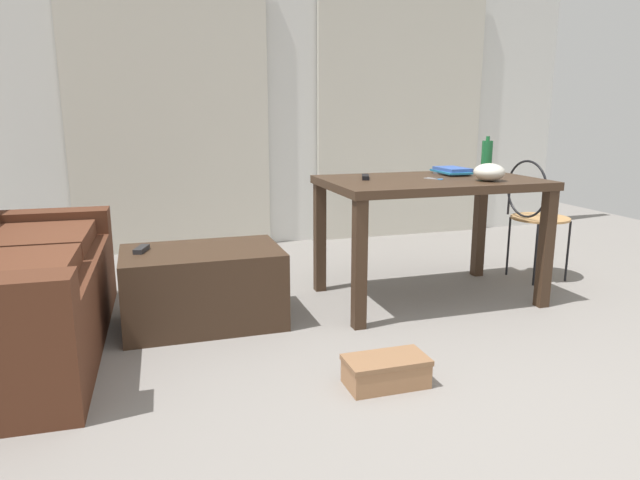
{
  "coord_description": "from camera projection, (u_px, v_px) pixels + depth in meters",
  "views": [
    {
      "loc": [
        -1.33,
        -1.8,
        1.2
      ],
      "look_at": [
        -0.32,
        1.42,
        0.43
      ],
      "focal_mm": 31.98,
      "sensor_mm": 36.0,
      "label": 1
    }
  ],
  "objects": [
    {
      "name": "ground_plane",
      "position": [
        377.0,
        310.0,
        3.5
      ],
      "size": [
        7.98,
        7.98,
        0.0
      ],
      "primitive_type": "plane",
      "color": "gray"
    },
    {
      "name": "wall_back",
      "position": [
        291.0,
        98.0,
        5.13
      ],
      "size": [
        5.56,
        0.1,
        2.63
      ],
      "primitive_type": "cube",
      "color": "silver",
      "rests_on": "ground"
    },
    {
      "name": "curtains",
      "position": [
        293.0,
        112.0,
        5.08
      ],
      "size": [
        3.8,
        0.03,
        2.37
      ],
      "color": "beige",
      "rests_on": "ground"
    },
    {
      "name": "coffee_table",
      "position": [
        203.0,
        287.0,
        3.25
      ],
      "size": [
        0.88,
        0.56,
        0.44
      ],
      "color": "#382619",
      "rests_on": "ground"
    },
    {
      "name": "craft_table",
      "position": [
        430.0,
        195.0,
        3.59
      ],
      "size": [
        1.33,
        0.83,
        0.78
      ],
      "color": "#382619",
      "rests_on": "ground"
    },
    {
      "name": "wire_chair",
      "position": [
        533.0,
        207.0,
        4.04
      ],
      "size": [
        0.41,
        0.42,
        0.87
      ],
      "color": "#B7844C",
      "rests_on": "ground"
    },
    {
      "name": "bottle_near",
      "position": [
        487.0,
        156.0,
        3.95
      ],
      "size": [
        0.07,
        0.07,
        0.24
      ],
      "color": "#195B2D",
      "rests_on": "craft_table"
    },
    {
      "name": "bowl",
      "position": [
        489.0,
        172.0,
        3.43
      ],
      "size": [
        0.19,
        0.19,
        0.11
      ],
      "primitive_type": "ellipsoid",
      "color": "beige",
      "rests_on": "craft_table"
    },
    {
      "name": "book_stack",
      "position": [
        452.0,
        171.0,
        3.79
      ],
      "size": [
        0.19,
        0.3,
        0.05
      ],
      "color": "#4C4C51",
      "rests_on": "craft_table"
    },
    {
      "name": "tv_remote_on_table",
      "position": [
        365.0,
        177.0,
        3.54
      ],
      "size": [
        0.09,
        0.16,
        0.03
      ],
      "primitive_type": "cube",
      "rotation": [
        0.0,
        0.0,
        -0.36
      ],
      "color": "black",
      "rests_on": "craft_table"
    },
    {
      "name": "scissors",
      "position": [
        436.0,
        179.0,
        3.53
      ],
      "size": [
        0.09,
        0.12,
        0.0
      ],
      "color": "#9EA0A5",
      "rests_on": "craft_table"
    },
    {
      "name": "tv_remote_primary",
      "position": [
        141.0,
        249.0,
        3.16
      ],
      "size": [
        0.09,
        0.16,
        0.03
      ],
      "primitive_type": "cube",
      "rotation": [
        0.0,
        0.0,
        -0.32
      ],
      "color": "#232326",
      "rests_on": "coffee_table"
    },
    {
      "name": "shoebox",
      "position": [
        386.0,
        371.0,
        2.54
      ],
      "size": [
        0.37,
        0.2,
        0.13
      ],
      "color": "#996B47",
      "rests_on": "ground"
    }
  ]
}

